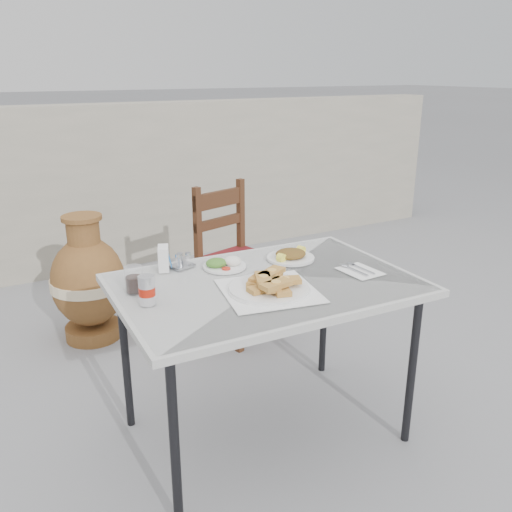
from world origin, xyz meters
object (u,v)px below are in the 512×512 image
cola_glass (134,281)px  salad_rice_plate (224,264)px  condiment_caddy (182,262)px  terracotta_urn (89,283)px  cafe_table (266,292)px  soda_can (147,290)px  salad_chopped_plate (291,255)px  pide_plate (269,283)px  chair (235,259)px  napkin_holder (164,258)px

cola_glass → salad_rice_plate: bearing=9.7°
condiment_caddy → terracotta_urn: bearing=102.0°
cafe_table → soda_can: soda_can is taller
salad_chopped_plate → cola_glass: bearing=-178.4°
cafe_table → salad_chopped_plate: size_ratio=5.71×
salad_chopped_plate → terracotta_urn: salad_chopped_plate is taller
pide_plate → terracotta_urn: size_ratio=0.54×
soda_can → chair: bearing=48.2°
cola_glass → chair: size_ratio=0.11×
soda_can → condiment_caddy: bearing=49.6°
cafe_table → napkin_holder: bearing=134.2°
soda_can → cafe_table: bearing=-1.8°
chair → salad_rice_plate: bearing=-136.2°
terracotta_urn → pide_plate: bearing=-74.1°
napkin_holder → chair: size_ratio=0.11×
salad_chopped_plate → napkin_holder: size_ratio=2.07×
pide_plate → condiment_caddy: 0.43m
chair → terracotta_urn: bearing=141.1°
salad_rice_plate → chair: (0.40, 0.68, -0.26)m
salad_rice_plate → napkin_holder: napkin_holder is taller
salad_rice_plate → napkin_holder: size_ratio=1.80×
salad_rice_plate → cola_glass: bearing=-170.3°
soda_can → condiment_caddy: (0.24, 0.28, -0.03)m
salad_rice_plate → napkin_holder: bearing=157.3°
pide_plate → cola_glass: cola_glass is taller
salad_rice_plate → cola_glass: size_ratio=1.83×
condiment_caddy → salad_rice_plate: bearing=-30.6°
salad_rice_plate → chair: 0.83m
soda_can → terracotta_urn: 1.26m
salad_rice_plate → chair: size_ratio=0.21×
soda_can → cola_glass: 0.13m
salad_rice_plate → condiment_caddy: bearing=149.4°
soda_can → cola_glass: soda_can is taller
salad_rice_plate → terracotta_urn: (-0.34, 1.00, -0.36)m
cola_glass → chair: chair is taller
pide_plate → napkin_holder: size_ratio=3.98×
cola_glass → napkin_holder: napkin_holder is taller
soda_can → napkin_holder: soda_can is taller
cafe_table → pide_plate: size_ratio=2.96×
napkin_holder → terracotta_urn: bearing=118.6°
pide_plate → cola_glass: (-0.42, 0.23, 0.01)m
cafe_table → napkin_holder: size_ratio=11.80×
terracotta_urn → cola_glass: bearing=-92.7°
salad_chopped_plate → chair: bearing=81.2°
napkin_holder → terracotta_urn: size_ratio=0.14×
cola_glass → napkin_holder: (0.17, 0.16, 0.01)m
cola_glass → soda_can: bearing=-87.8°
chair → terracotta_urn: chair is taller
salad_chopped_plate → soda_can: soda_can is taller
salad_rice_plate → soda_can: bearing=-153.1°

